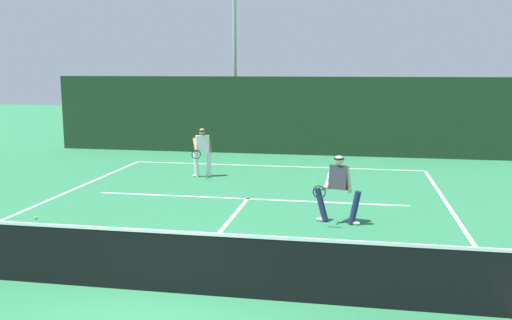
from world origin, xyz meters
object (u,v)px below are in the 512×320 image
(player_near, at_px, (338,186))
(player_far, at_px, (202,150))
(tennis_ball_extra, at_px, (338,183))
(light_pole, at_px, (234,35))
(tennis_ball, at_px, (35,218))

(player_near, xyz_separation_m, player_far, (-4.49, 4.67, 0.01))
(tennis_ball_extra, bearing_deg, player_near, -88.29)
(player_near, relative_size, light_pole, 0.19)
(player_near, height_order, light_pole, light_pole)
(tennis_ball, xyz_separation_m, tennis_ball_extra, (6.83, 5.22, 0.00))
(player_far, distance_m, tennis_ball, 6.19)
(light_pole, bearing_deg, tennis_ball, -99.71)
(player_near, height_order, tennis_ball, player_near)
(tennis_ball_extra, bearing_deg, tennis_ball, -142.57)
(player_far, height_order, tennis_ball, player_far)
(tennis_ball, distance_m, light_pole, 13.32)
(player_near, bearing_deg, player_far, -33.57)
(tennis_ball, height_order, light_pole, light_pole)
(player_near, xyz_separation_m, tennis_ball, (-6.95, -0.94, -0.82))
(player_near, bearing_deg, tennis_ball_extra, -75.76)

